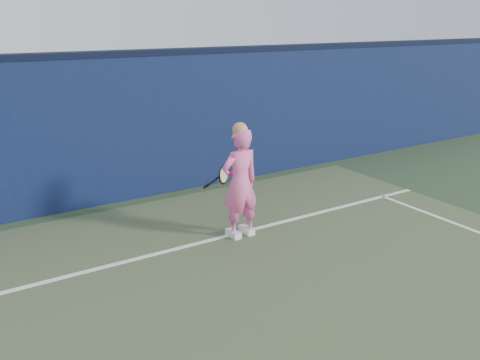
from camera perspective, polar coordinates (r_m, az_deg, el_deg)
backstop_wall at (r=8.95m, az=-18.19°, el=4.79°), size 24.00×0.40×2.50m
wall_cap at (r=8.77m, az=-19.02°, el=13.08°), size 24.00×0.42×0.10m
player at (r=7.39m, az=-0.00°, el=-0.32°), size 0.61×0.41×1.73m
racket at (r=7.77m, az=-2.00°, el=0.48°), size 0.55×0.21×0.30m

